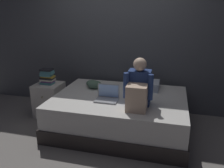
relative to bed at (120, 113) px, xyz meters
name	(u,v)px	position (x,y,z in m)	size (l,w,h in m)	color
ground_plane	(102,136)	(-0.20, -0.30, -0.27)	(8.00, 8.00, 0.00)	gray
wall_back	(121,35)	(-0.20, 0.90, 1.08)	(5.60, 0.10, 2.70)	#4C4F54
bed	(120,113)	(0.00, 0.00, 0.00)	(2.00, 1.50, 0.54)	#332D2B
nightstand	(49,100)	(-1.30, 0.17, 0.02)	(0.44, 0.46, 0.58)	beige
person_sitting	(138,89)	(0.32, -0.31, 0.52)	(0.39, 0.44, 0.66)	navy
laptop	(107,96)	(-0.14, -0.20, 0.33)	(0.32, 0.23, 0.22)	#9EA0A5
pillow	(142,85)	(0.27, 0.45, 0.34)	(0.56, 0.36, 0.13)	silver
book_stack	(47,77)	(-1.30, 0.17, 0.44)	(0.23, 0.16, 0.27)	teal
clothes_pile	(93,84)	(-0.53, 0.30, 0.33)	(0.29, 0.28, 0.13)	#4C6B56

